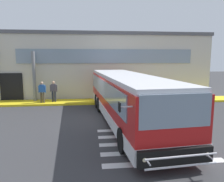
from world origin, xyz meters
TOP-DOWN VIEW (x-y plane):
  - ground_plane at (0.00, 0.00)m, footprint 80.00×90.00m
  - bay_paint_stripes at (2.00, -4.20)m, footprint 4.40×3.96m
  - terminal_building at (-0.68, 11.62)m, footprint 22.92×13.80m
  - boarding_curb at (0.00, 4.80)m, footprint 25.12×2.00m
  - entry_support_column at (-5.05, 5.40)m, footprint 0.28×0.28m
  - bus_main_foreground at (1.53, -0.98)m, footprint 3.56×12.26m
  - passenger_near_column at (-4.25, 4.39)m, footprint 0.59×0.26m
  - passenger_by_doorway at (-3.41, 4.76)m, footprint 0.59×0.40m
  - safety_bollard_yellow at (3.89, 3.60)m, footprint 0.18×0.18m

SIDE VIEW (x-z plane):
  - ground_plane at x=0.00m, z-range -0.02..0.00m
  - bay_paint_stripes at x=2.00m, z-range 0.00..0.01m
  - boarding_curb at x=0.00m, z-range 0.00..0.15m
  - safety_bollard_yellow at x=3.89m, z-range 0.00..0.90m
  - passenger_near_column at x=-4.25m, z-range 0.24..1.92m
  - passenger_by_doorway at x=-3.41m, z-range 0.28..1.95m
  - bus_main_foreground at x=1.53m, z-range -0.01..2.69m
  - entry_support_column at x=-5.05m, z-range 0.15..4.19m
  - terminal_building at x=-0.68m, z-range -0.01..5.93m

